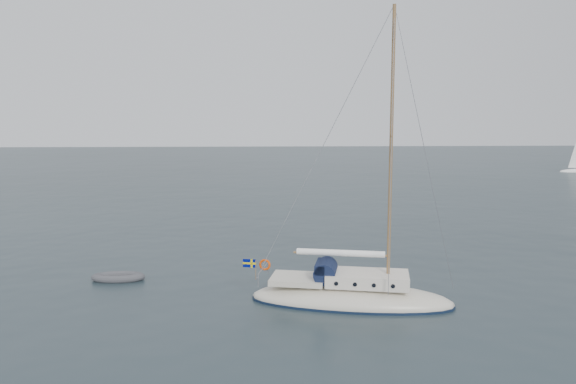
{
  "coord_description": "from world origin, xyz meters",
  "views": [
    {
      "loc": [
        -1.39,
        -27.76,
        8.79
      ],
      "look_at": [
        0.16,
        0.0,
        5.14
      ],
      "focal_mm": 35.0,
      "sensor_mm": 36.0,
      "label": 1
    }
  ],
  "objects": [
    {
      "name": "sailboat",
      "position": [
        3.07,
        -2.07,
        1.09
      ],
      "size": [
        10.14,
        3.04,
        14.45
      ],
      "rotation": [
        0.0,
        0.0,
        -0.22
      ],
      "color": "beige",
      "rests_on": "ground"
    },
    {
      "name": "ground",
      "position": [
        0.0,
        0.0,
        0.0
      ],
      "size": [
        300.0,
        300.0,
        0.0
      ],
      "primitive_type": "plane",
      "color": "black",
      "rests_on": "ground"
    },
    {
      "name": "dinghy",
      "position": [
        -9.01,
        2.49,
        0.18
      ],
      "size": [
        2.9,
        1.31,
        0.42
      ],
      "rotation": [
        0.0,
        0.0,
        0.01
      ],
      "color": "#444549",
      "rests_on": "ground"
    }
  ]
}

